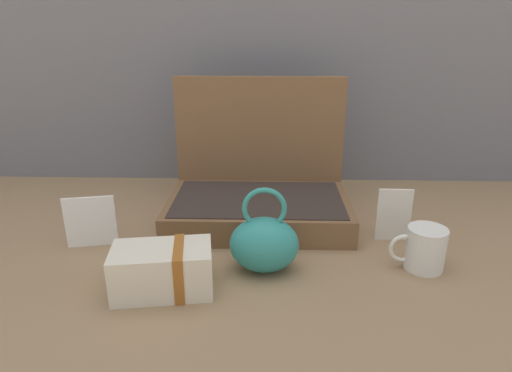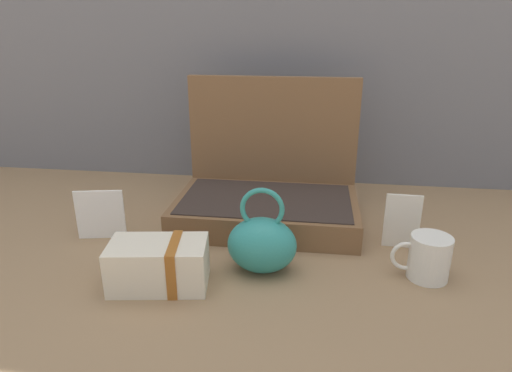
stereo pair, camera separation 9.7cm
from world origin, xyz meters
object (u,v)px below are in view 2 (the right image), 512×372
(coffee_mug, at_px, (428,257))
(poster_card_right, at_px, (402,221))
(open_suitcase, at_px, (268,190))
(info_card_left, at_px, (100,215))
(cream_toiletry_bag, at_px, (160,264))
(teal_pouch_handbag, at_px, (262,244))

(coffee_mug, distance_m, poster_card_right, 0.14)
(open_suitcase, distance_m, info_card_left, 0.45)
(coffee_mug, relative_size, poster_card_right, 0.91)
(open_suitcase, bearing_deg, info_card_left, -155.46)
(coffee_mug, bearing_deg, cream_toiletry_bag, -169.33)
(coffee_mug, xyz_separation_m, info_card_left, (-0.79, 0.08, 0.02))
(cream_toiletry_bag, relative_size, poster_card_right, 1.56)
(info_card_left, height_order, poster_card_right, poster_card_right)
(open_suitcase, relative_size, cream_toiletry_bag, 2.28)
(open_suitcase, distance_m, cream_toiletry_bag, 0.42)
(teal_pouch_handbag, bearing_deg, poster_card_right, 25.83)
(open_suitcase, height_order, poster_card_right, open_suitcase)
(open_suitcase, bearing_deg, poster_card_right, -21.07)
(info_card_left, bearing_deg, coffee_mug, -17.38)
(info_card_left, bearing_deg, open_suitcase, 13.26)
(info_card_left, bearing_deg, poster_card_right, -7.21)
(teal_pouch_handbag, distance_m, coffee_mug, 0.36)
(teal_pouch_handbag, relative_size, info_card_left, 1.53)
(coffee_mug, bearing_deg, open_suitcase, 144.47)
(poster_card_right, bearing_deg, open_suitcase, 160.88)
(open_suitcase, bearing_deg, cream_toiletry_bag, -116.08)
(poster_card_right, bearing_deg, info_card_left, -173.98)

